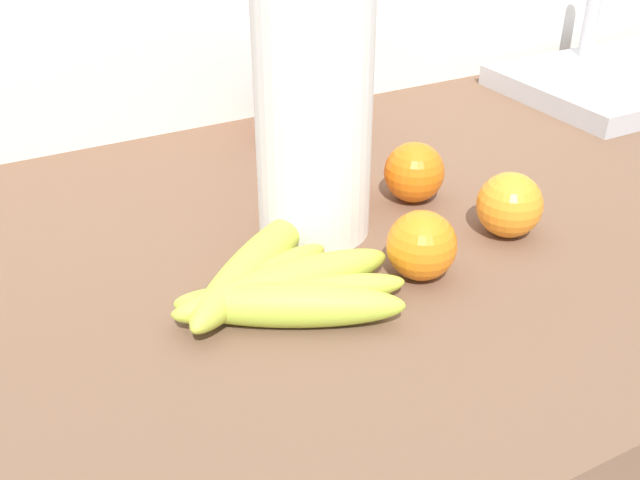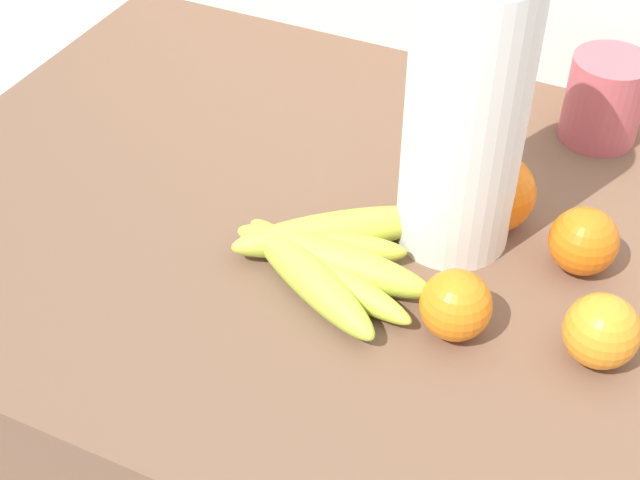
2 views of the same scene
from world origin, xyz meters
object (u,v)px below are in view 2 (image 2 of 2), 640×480
orange_far_right (584,241)px  banana_bunch (326,256)px  orange_back_left (456,305)px  orange_right (601,331)px  mug (605,99)px  paper_towel_roll (465,117)px  orange_center (496,193)px

orange_far_right → banana_bunch: bearing=-153.7°
orange_back_left → orange_right: orange_right is taller
orange_right → banana_bunch: bearing=179.9°
mug → orange_far_right: bearing=-82.0°
orange_far_right → orange_back_left: bearing=-122.2°
banana_bunch → orange_right: orange_right is taller
orange_right → paper_towel_roll: bearing=148.5°
banana_bunch → orange_center: 0.19m
orange_back_left → orange_center: orange_center is taller
orange_center → mug: bearing=72.5°
orange_right → mug: 0.36m
paper_towel_roll → orange_back_left: bearing=-70.4°
orange_right → paper_towel_roll: 0.23m
orange_back_left → paper_towel_roll: 0.18m
orange_back_left → mug: 0.37m
banana_bunch → orange_far_right: bearing=26.3°
paper_towel_roll → banana_bunch: bearing=-132.0°
orange_far_right → orange_center: 0.10m
orange_far_right → orange_back_left: size_ratio=1.02×
banana_bunch → orange_back_left: bearing=-9.6°
banana_bunch → orange_far_right: (0.23, 0.11, 0.01)m
orange_back_left → orange_center: bearing=94.5°
mug → orange_right: bearing=-77.9°
orange_center → orange_right: (0.14, -0.14, -0.01)m
orange_center → paper_towel_roll: paper_towel_roll is taller
orange_back_left → paper_towel_roll: paper_towel_roll is taller
orange_far_right → paper_towel_roll: 0.17m
orange_back_left → orange_right: bearing=10.4°
orange_far_right → orange_right: size_ratio=1.00×
orange_back_left → mug: bearing=82.0°
orange_back_left → orange_center: size_ratio=0.82×
orange_center → orange_right: 0.20m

